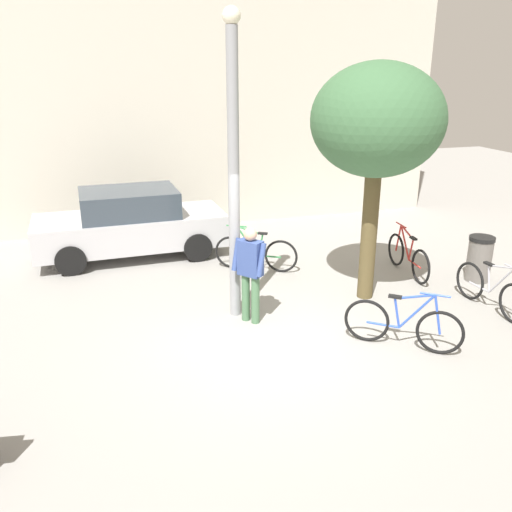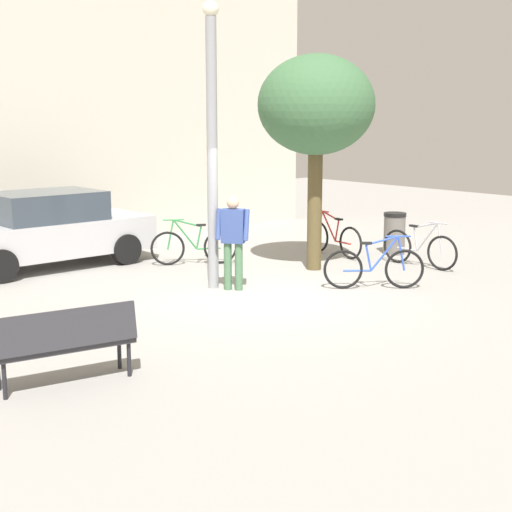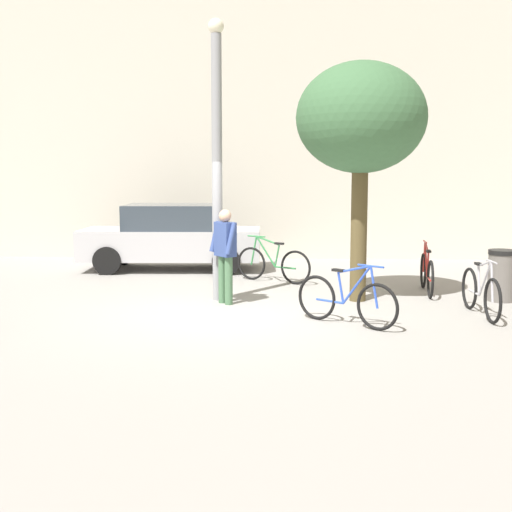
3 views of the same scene
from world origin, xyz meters
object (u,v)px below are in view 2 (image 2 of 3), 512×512
Objects in this scene: plaza_tree at (316,107)px; bicycle_green at (194,246)px; park_bench at (66,340)px; bicycle_blue at (374,268)px; bicycle_red at (334,238)px; bicycle_silver at (420,248)px; parked_car_silver at (47,230)px; lamppost at (212,140)px; trash_bin at (394,233)px; person_by_lamppost at (233,236)px.

plaza_tree reaches higher than bicycle_green.
bicycle_blue is (6.42, 1.00, -0.16)m from park_bench.
bicycle_red is 3.29m from bicycle_blue.
bicycle_silver is 0.43× the size of parked_car_silver.
lamppost reaches higher than bicycle_green.
trash_bin is at bearing 1.72° from plaza_tree.
bicycle_green is at bearing 43.10° from park_bench.
lamppost is at bearing 114.80° from person_by_lamppost.
plaza_tree is at bearing -178.28° from trash_bin.
lamppost is 5.57m from park_bench.
lamppost is 1.72m from person_by_lamppost.
lamppost reaches higher than bicycle_red.
person_by_lamppost is 3.30m from plaza_tree.
person_by_lamppost reaches higher than bicycle_green.
bicycle_silver is 1.00× the size of bicycle_red.
bicycle_blue is (-0.38, -1.93, -2.84)m from plaza_tree.
lamppost is 1.17× the size of parked_car_silver.
park_bench is 0.39× the size of plaza_tree.
bicycle_silver is at bearing -11.02° from person_by_lamppost.
park_bench is at bearing -150.08° from person_by_lamppost.
bicycle_green is 0.37× the size of parked_car_silver.
trash_bin is at bearing 1.06° from lamppost.
lamppost is 3.15× the size of bicycle_green.
plaza_tree is 3.60m from bicycle_silver.
bicycle_red is at bearing 17.66° from person_by_lamppost.
person_by_lamppost is 4.37m from parked_car_silver.
parked_car_silver is (-3.64, 5.59, 0.39)m from bicycle_blue.
person_by_lamppost is 2.59m from bicycle_blue.
bicycle_silver is at bearing -42.73° from bicycle_green.
person_by_lamppost is 0.92× the size of bicycle_red.
bicycle_blue is (2.16, -1.91, -2.26)m from lamppost.
person_by_lamppost reaches higher than bicycle_blue.
bicycle_silver and bicycle_red have the same top height.
bicycle_silver is at bearing -77.80° from bicycle_red.
bicycle_red reaches higher than trash_bin.
lamppost is 3.01× the size of park_bench.
plaza_tree is 2.35× the size of bicycle_red.
bicycle_blue reaches higher than park_bench.
lamppost is 2.61m from plaza_tree.
lamppost reaches higher than person_by_lamppost.
bicycle_green is at bearing 128.82° from plaza_tree.
bicycle_blue is at bearing -72.93° from bicycle_green.
lamppost reaches higher than trash_bin.
parked_car_silver is at bearing 67.09° from park_bench.
parked_car_silver is at bearing 112.17° from person_by_lamppost.
bicycle_red and bicycle_green have the same top height.
lamppost reaches higher than bicycle_blue.
person_by_lamppost reaches higher than park_bench.
bicycle_red is 6.14m from parked_car_silver.
plaza_tree reaches higher than trash_bin.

